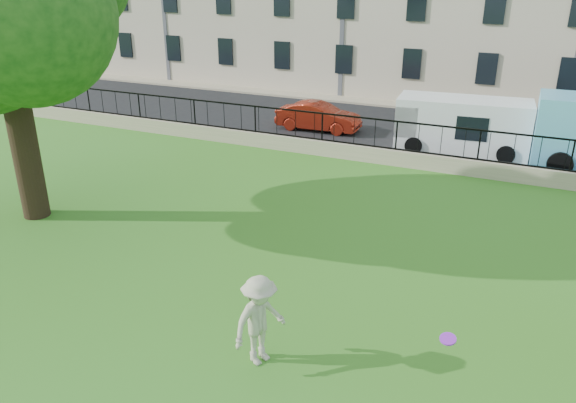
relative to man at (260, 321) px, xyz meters
The scene contains 9 objects.
ground 1.23m from the man, 140.71° to the left, with size 120.00×120.00×0.00m, color #3B761C.
retaining_wall 12.55m from the man, 92.91° to the left, with size 50.00×0.40×0.60m, color gray.
iron_railing 12.54m from the man, 92.91° to the left, with size 50.00×0.05×1.13m.
street 17.26m from the man, 92.12° to the left, with size 60.00×9.00×0.01m, color black.
sidewalk 22.45m from the man, 91.63° to the left, with size 60.00×1.40×0.12m, color gray.
man is the anchor object (origin of this frame).
frisbee 3.41m from the man, ahead, with size 0.27×0.27×0.03m, color purple.
red_sedan 16.73m from the man, 107.88° to the left, with size 1.35×3.88×1.28m, color maroon.
white_van 15.38m from the man, 84.91° to the left, with size 5.17×2.02×2.17m, color white.
Camera 1 is at (4.76, -8.30, 6.98)m, focal length 35.00 mm.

